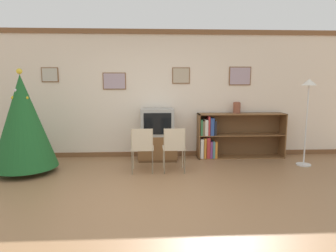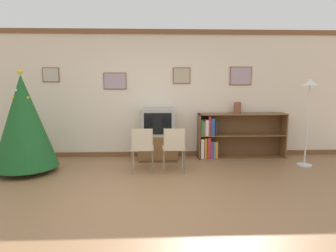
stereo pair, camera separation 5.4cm
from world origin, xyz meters
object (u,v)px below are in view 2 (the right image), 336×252
television (158,122)px  standing_lamp (309,100)px  christmas_tree (24,122)px  tv_console (158,147)px  folding_chair_right (174,147)px  folding_chair_left (142,147)px  bookshelf (226,136)px  vase (237,108)px

television → standing_lamp: size_ratio=0.40×
christmas_tree → tv_console: bearing=17.5°
christmas_tree → folding_chair_right: 2.72m
folding_chair_right → standing_lamp: bearing=7.2°
folding_chair_left → bookshelf: size_ratio=0.44×
tv_console → vase: size_ratio=3.33×
folding_chair_left → television: bearing=72.6°
folding_chair_right → standing_lamp: size_ratio=0.49×
tv_console → standing_lamp: 3.09m
vase → standing_lamp: standing_lamp is taller
television → folding_chair_left: 1.01m
tv_console → standing_lamp: bearing=-11.6°
folding_chair_left → vase: vase is taller
tv_console → folding_chair_left: 0.98m
folding_chair_left → vase: 2.33m
folding_chair_left → bookshelf: (1.75, 1.02, -0.01)m
vase → standing_lamp: size_ratio=0.14×
tv_console → television: size_ratio=1.20×
folding_chair_right → television: bearing=107.4°
tv_console → vase: vase is taller
vase → folding_chair_right: bearing=-143.2°
bookshelf → folding_chair_left: bearing=-149.8°
folding_chair_right → standing_lamp: standing_lamp is taller
television → standing_lamp: 2.96m
folding_chair_left → vase: size_ratio=3.40×
television → bookshelf: bearing=4.3°
folding_chair_right → standing_lamp: 2.72m
christmas_tree → standing_lamp: size_ratio=1.11×
tv_console → folding_chair_right: size_ratio=0.98×
television → folding_chair_right: (0.28, -0.91, -0.32)m
tv_console → bookshelf: (1.47, 0.11, 0.20)m
television → standing_lamp: standing_lamp is taller
tv_console → bookshelf: size_ratio=0.43×
television → folding_chair_right: television is taller
standing_lamp → folding_chair_right: bearing=-172.8°
folding_chair_left → standing_lamp: 3.27m
folding_chair_right → bookshelf: bearing=40.8°
folding_chair_right → vase: (1.42, 1.06, 0.60)m
tv_console → television: bearing=-90.0°
bookshelf → television: bearing=-175.7°
christmas_tree → television: bearing=17.5°
christmas_tree → folding_chair_right: bearing=-3.3°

